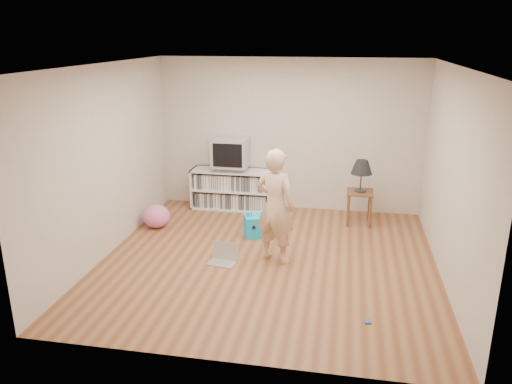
{
  "coord_description": "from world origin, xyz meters",
  "views": [
    {
      "loc": [
        0.96,
        -6.14,
        2.97
      ],
      "look_at": [
        -0.24,
        0.4,
        0.85
      ],
      "focal_mm": 35.0,
      "sensor_mm": 36.0,
      "label": 1
    }
  ],
  "objects_px": {
    "person": "(275,206)",
    "media_unit": "(232,189)",
    "dvd_deck": "(231,168)",
    "laptop": "(224,257)",
    "table_lamp": "(362,168)",
    "side_table": "(360,199)",
    "plush_blue": "(256,226)",
    "crt_tv": "(231,152)",
    "plush_pink": "(157,216)"
  },
  "relations": [
    {
      "from": "crt_tv",
      "to": "table_lamp",
      "type": "height_order",
      "value": "crt_tv"
    },
    {
      "from": "table_lamp",
      "to": "media_unit",
      "type": "bearing_deg",
      "value": 170.08
    },
    {
      "from": "plush_blue",
      "to": "plush_pink",
      "type": "relative_size",
      "value": 0.99
    },
    {
      "from": "crt_tv",
      "to": "side_table",
      "type": "distance_m",
      "value": 2.32
    },
    {
      "from": "media_unit",
      "to": "crt_tv",
      "type": "height_order",
      "value": "crt_tv"
    },
    {
      "from": "media_unit",
      "to": "laptop",
      "type": "distance_m",
      "value": 2.23
    },
    {
      "from": "crt_tv",
      "to": "person",
      "type": "bearing_deg",
      "value": -61.74
    },
    {
      "from": "dvd_deck",
      "to": "table_lamp",
      "type": "bearing_deg",
      "value": -9.53
    },
    {
      "from": "dvd_deck",
      "to": "plush_blue",
      "type": "xyz_separation_m",
      "value": [
        0.66,
        -1.19,
        -0.56
      ]
    },
    {
      "from": "plush_blue",
      "to": "media_unit",
      "type": "bearing_deg",
      "value": 96.27
    },
    {
      "from": "dvd_deck",
      "to": "crt_tv",
      "type": "height_order",
      "value": "crt_tv"
    },
    {
      "from": "person",
      "to": "table_lamp",
      "type": "bearing_deg",
      "value": -102.99
    },
    {
      "from": "plush_blue",
      "to": "plush_pink",
      "type": "xyz_separation_m",
      "value": [
        -1.63,
        0.08,
        0.01
      ]
    },
    {
      "from": "side_table",
      "to": "plush_blue",
      "type": "xyz_separation_m",
      "value": [
        -1.54,
        -0.82,
        -0.25
      ]
    },
    {
      "from": "laptop",
      "to": "plush_blue",
      "type": "bearing_deg",
      "value": 84.3
    },
    {
      "from": "dvd_deck",
      "to": "plush_pink",
      "type": "height_order",
      "value": "dvd_deck"
    },
    {
      "from": "media_unit",
      "to": "person",
      "type": "relative_size",
      "value": 0.89
    },
    {
      "from": "plush_blue",
      "to": "laptop",
      "type": "bearing_deg",
      "value": -127.98
    },
    {
      "from": "dvd_deck",
      "to": "media_unit",
      "type": "bearing_deg",
      "value": 90.0
    },
    {
      "from": "media_unit",
      "to": "table_lamp",
      "type": "relative_size",
      "value": 2.72
    },
    {
      "from": "media_unit",
      "to": "side_table",
      "type": "xyz_separation_m",
      "value": [
        2.21,
        -0.39,
        0.07
      ]
    },
    {
      "from": "table_lamp",
      "to": "dvd_deck",
      "type": "bearing_deg",
      "value": 170.47
    },
    {
      "from": "media_unit",
      "to": "plush_pink",
      "type": "bearing_deg",
      "value": -130.77
    },
    {
      "from": "dvd_deck",
      "to": "laptop",
      "type": "relative_size",
      "value": 1.09
    },
    {
      "from": "crt_tv",
      "to": "laptop",
      "type": "height_order",
      "value": "crt_tv"
    },
    {
      "from": "laptop",
      "to": "plush_blue",
      "type": "height_order",
      "value": "plush_blue"
    },
    {
      "from": "crt_tv",
      "to": "plush_pink",
      "type": "xyz_separation_m",
      "value": [
        -0.97,
        -1.11,
        -0.84
      ]
    },
    {
      "from": "table_lamp",
      "to": "plush_pink",
      "type": "height_order",
      "value": "table_lamp"
    },
    {
      "from": "side_table",
      "to": "laptop",
      "type": "xyz_separation_m",
      "value": [
        -1.81,
        -1.79,
        -0.35
      ]
    },
    {
      "from": "person",
      "to": "media_unit",
      "type": "bearing_deg",
      "value": -39.77
    },
    {
      "from": "plush_pink",
      "to": "table_lamp",
      "type": "bearing_deg",
      "value": 13.14
    },
    {
      "from": "side_table",
      "to": "person",
      "type": "xyz_separation_m",
      "value": [
        -1.14,
        -1.62,
        0.37
      ]
    },
    {
      "from": "person",
      "to": "plush_blue",
      "type": "distance_m",
      "value": 1.08
    },
    {
      "from": "dvd_deck",
      "to": "person",
      "type": "relative_size",
      "value": 0.29
    },
    {
      "from": "dvd_deck",
      "to": "plush_blue",
      "type": "height_order",
      "value": "dvd_deck"
    },
    {
      "from": "table_lamp",
      "to": "plush_pink",
      "type": "relative_size",
      "value": 1.2
    },
    {
      "from": "person",
      "to": "plush_pink",
      "type": "height_order",
      "value": "person"
    },
    {
      "from": "table_lamp",
      "to": "plush_blue",
      "type": "bearing_deg",
      "value": -152.03
    },
    {
      "from": "person",
      "to": "laptop",
      "type": "distance_m",
      "value": 1.0
    },
    {
      "from": "dvd_deck",
      "to": "side_table",
      "type": "height_order",
      "value": "dvd_deck"
    },
    {
      "from": "plush_pink",
      "to": "plush_blue",
      "type": "bearing_deg",
      "value": -2.75
    },
    {
      "from": "media_unit",
      "to": "plush_blue",
      "type": "relative_size",
      "value": 3.3
    },
    {
      "from": "table_lamp",
      "to": "plush_blue",
      "type": "distance_m",
      "value": 1.91
    },
    {
      "from": "crt_tv",
      "to": "plush_pink",
      "type": "distance_m",
      "value": 1.7
    },
    {
      "from": "plush_blue",
      "to": "person",
      "type": "bearing_deg",
      "value": -85.45
    },
    {
      "from": "crt_tv",
      "to": "side_table",
      "type": "relative_size",
      "value": 1.09
    },
    {
      "from": "dvd_deck",
      "to": "side_table",
      "type": "relative_size",
      "value": 0.82
    },
    {
      "from": "crt_tv",
      "to": "table_lamp",
      "type": "relative_size",
      "value": 1.17
    },
    {
      "from": "plush_blue",
      "to": "table_lamp",
      "type": "bearing_deg",
      "value": 5.54
    },
    {
      "from": "person",
      "to": "laptop",
      "type": "relative_size",
      "value": 3.81
    }
  ]
}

